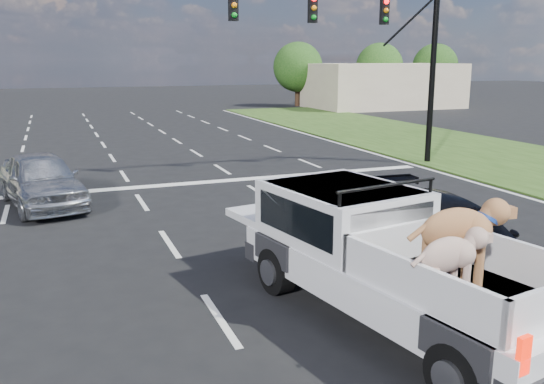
{
  "coord_description": "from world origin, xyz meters",
  "views": [
    {
      "loc": [
        -3.93,
        -7.95,
        3.92
      ],
      "look_at": [
        -0.12,
        2.0,
        1.46
      ],
      "focal_mm": 38.0,
      "sensor_mm": 36.0,
      "label": 1
    }
  ],
  "objects_px": {
    "pickup_truck": "(387,256)",
    "silver_sedan": "(42,180)",
    "traffic_signal": "(378,36)",
    "black_coupe": "(442,246)"
  },
  "relations": [
    {
      "from": "pickup_truck",
      "to": "silver_sedan",
      "type": "xyz_separation_m",
      "value": [
        -4.97,
        9.42,
        -0.27
      ]
    },
    {
      "from": "pickup_truck",
      "to": "traffic_signal",
      "type": "bearing_deg",
      "value": 49.57
    },
    {
      "from": "pickup_truck",
      "to": "black_coupe",
      "type": "height_order",
      "value": "pickup_truck"
    },
    {
      "from": "pickup_truck",
      "to": "black_coupe",
      "type": "relative_size",
      "value": 1.11
    },
    {
      "from": "pickup_truck",
      "to": "silver_sedan",
      "type": "distance_m",
      "value": 10.66
    },
    {
      "from": "traffic_signal",
      "to": "silver_sedan",
      "type": "xyz_separation_m",
      "value": [
        -11.51,
        -1.92,
        -3.99
      ]
    },
    {
      "from": "black_coupe",
      "to": "pickup_truck",
      "type": "bearing_deg",
      "value": -151.91
    },
    {
      "from": "pickup_truck",
      "to": "black_coupe",
      "type": "bearing_deg",
      "value": 13.87
    },
    {
      "from": "traffic_signal",
      "to": "pickup_truck",
      "type": "height_order",
      "value": "traffic_signal"
    },
    {
      "from": "silver_sedan",
      "to": "black_coupe",
      "type": "distance_m",
      "value": 10.89
    }
  ]
}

